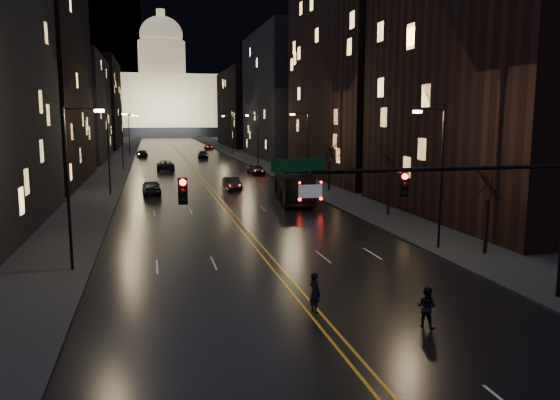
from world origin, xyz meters
TOP-DOWN VIEW (x-y plane):
  - ground at (0.00, 0.00)m, footprint 900.00×900.00m
  - road at (0.00, 130.00)m, footprint 20.00×320.00m
  - sidewalk_left at (-14.00, 130.00)m, footprint 8.00×320.00m
  - sidewalk_right at (14.00, 130.00)m, footprint 8.00×320.00m
  - center_line at (0.00, 130.00)m, footprint 0.62×320.00m
  - building_left_mid at (-21.00, 54.00)m, footprint 12.00×30.00m
  - building_left_far at (-21.00, 92.00)m, footprint 12.00×34.00m
  - building_left_dist at (-21.00, 140.00)m, footprint 12.00×40.00m
  - building_right_near at (21.00, 20.00)m, footprint 12.00×26.00m
  - building_right_tall at (21.00, 50.00)m, footprint 12.00×30.00m
  - building_right_mid at (21.00, 92.00)m, footprint 12.00×34.00m
  - building_right_dist at (21.00, 140.00)m, footprint 12.00×40.00m
  - mountain_ridge at (40.00, 380.00)m, footprint 520.00×60.00m
  - capitol at (0.00, 250.00)m, footprint 90.00×50.00m
  - traffic_signal at (5.91, -0.00)m, footprint 17.29×0.45m
  - streetlamp_right_near at (10.81, 10.00)m, footprint 2.13×0.25m
  - streetlamp_left_near at (-10.81, 10.00)m, footprint 2.13×0.25m
  - streetlamp_right_mid at (10.81, 40.00)m, footprint 2.13×0.25m
  - streetlamp_left_mid at (-10.81, 40.00)m, footprint 2.13×0.25m
  - streetlamp_right_far at (10.81, 70.00)m, footprint 2.13×0.25m
  - streetlamp_left_far at (-10.81, 70.00)m, footprint 2.13×0.25m
  - streetlamp_right_dist at (10.81, 100.00)m, footprint 2.13×0.25m
  - streetlamp_left_dist at (-10.81, 100.00)m, footprint 2.13×0.25m
  - tree_right_near at (13.00, 8.00)m, footprint 2.40×2.40m
  - tree_right_mid at (13.00, 22.00)m, footprint 2.40×2.40m
  - tree_right_far at (13.00, 38.00)m, footprint 2.40×2.40m
  - bus at (7.20, 31.90)m, footprint 4.37×12.16m
  - oncoming_car_a at (-6.67, 39.91)m, footprint 2.13×4.90m
  - oncoming_car_b at (-6.68, 40.73)m, footprint 1.77×4.26m
  - oncoming_car_c at (-4.43, 67.83)m, footprint 2.72×5.90m
  - oncoming_car_d at (-8.50, 100.61)m, footprint 2.70×5.30m
  - receding_car_a at (2.50, 42.15)m, footprint 1.78×4.58m
  - receding_car_b at (8.44, 58.38)m, footprint 2.37×4.85m
  - receding_car_c at (3.89, 92.67)m, footprint 2.71×5.45m
  - receding_car_d at (8.50, 125.86)m, footprint 2.19×4.65m
  - pedestrian_a at (0.03, 0.97)m, footprint 0.62×0.76m
  - pedestrian_b at (3.90, -1.65)m, footprint 0.88×0.91m

SIDE VIEW (x-z plane):
  - ground at x=0.00m, z-range 0.00..0.00m
  - road at x=0.00m, z-range 0.00..0.02m
  - center_line at x=0.00m, z-range 0.02..0.03m
  - sidewalk_left at x=-14.00m, z-range 0.00..0.16m
  - sidewalk_right at x=14.00m, z-range 0.00..0.16m
  - receding_car_d at x=8.50m, z-range 0.00..1.29m
  - oncoming_car_b at x=-6.68m, z-range 0.00..1.37m
  - oncoming_car_d at x=-8.50m, z-range 0.00..1.47m
  - receding_car_a at x=2.50m, z-range 0.00..1.49m
  - receding_car_c at x=3.89m, z-range 0.00..1.52m
  - receding_car_b at x=8.44m, z-range 0.00..1.59m
  - oncoming_car_c at x=-4.43m, z-range 0.00..1.64m
  - oncoming_car_a at x=-6.67m, z-range 0.00..1.64m
  - pedestrian_b at x=3.90m, z-range 0.00..1.68m
  - pedestrian_a at x=0.03m, z-range 0.00..1.79m
  - bus at x=7.20m, z-range 0.00..3.31m
  - tree_right_near at x=13.00m, z-range 1.20..7.85m
  - tree_right_mid at x=13.00m, z-range 1.20..7.85m
  - tree_right_far at x=13.00m, z-range 1.20..7.85m
  - streetlamp_right_near at x=10.81m, z-range 0.58..9.58m
  - streetlamp_left_near at x=-10.81m, z-range 0.58..9.58m
  - streetlamp_right_mid at x=10.81m, z-range 0.58..9.58m
  - streetlamp_left_mid at x=-10.81m, z-range 0.58..9.58m
  - streetlamp_right_far at x=10.81m, z-range 0.58..9.58m
  - streetlamp_left_far at x=-10.81m, z-range 0.58..9.58m
  - streetlamp_right_dist at x=10.81m, z-range 0.58..9.58m
  - streetlamp_left_dist at x=-10.81m, z-range 0.58..9.58m
  - traffic_signal at x=5.91m, z-range 1.60..8.60m
  - building_left_far at x=-21.00m, z-range 0.00..20.00m
  - building_right_dist at x=21.00m, z-range 0.00..22.00m
  - building_left_dist at x=-21.00m, z-range 0.00..24.00m
  - building_right_near at x=21.00m, z-range 0.00..24.00m
  - building_right_mid at x=21.00m, z-range 0.00..26.00m
  - building_left_mid at x=-21.00m, z-range 0.00..28.00m
  - capitol at x=0.00m, z-range -12.10..46.40m
  - building_right_tall at x=21.00m, z-range 0.00..38.00m
  - mountain_ridge at x=40.00m, z-range 0.00..130.00m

